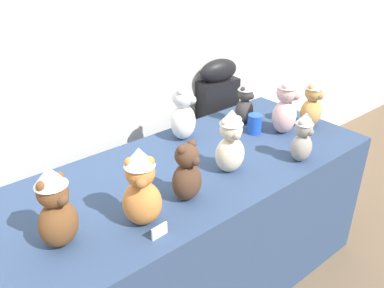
{
  "coord_description": "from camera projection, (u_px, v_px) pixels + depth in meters",
  "views": [
    {
      "loc": [
        -1.05,
        -1.02,
        1.76
      ],
      "look_at": [
        0.0,
        0.25,
        0.88
      ],
      "focal_mm": 37.26,
      "sensor_mm": 36.0,
      "label": 1
    }
  ],
  "objects": [
    {
      "name": "wall_back",
      "position": [
        114.0,
        31.0,
        2.11
      ],
      "size": [
        7.0,
        0.08,
        2.6
      ],
      "primitive_type": "cube",
      "color": "silver",
      "rests_on": "ground_plane"
    },
    {
      "name": "display_table",
      "position": [
        192.0,
        228.0,
        2.1
      ],
      "size": [
        1.9,
        0.8,
        0.76
      ],
      "primitive_type": "cube",
      "color": "navy",
      "rests_on": "ground_plane"
    },
    {
      "name": "instrument_case",
      "position": [
        217.0,
        133.0,
        2.77
      ],
      "size": [
        0.29,
        0.15,
        1.05
      ],
      "rotation": [
        0.0,
        0.0,
        -0.09
      ],
      "color": "black",
      "rests_on": "ground_plane"
    },
    {
      "name": "teddy_bear_ginger",
      "position": [
        141.0,
        188.0,
        1.47
      ],
      "size": [
        0.19,
        0.19,
        0.33
      ],
      "rotation": [
        0.0,
        0.0,
        -0.56
      ],
      "color": "#D17F3D",
      "rests_on": "display_table"
    },
    {
      "name": "teddy_bear_snow",
      "position": [
        183.0,
        114.0,
        2.12
      ],
      "size": [
        0.2,
        0.2,
        0.31
      ],
      "rotation": [
        0.0,
        0.0,
        0.57
      ],
      "color": "white",
      "rests_on": "display_table"
    },
    {
      "name": "teddy_bear_cocoa",
      "position": [
        187.0,
        173.0,
        1.63
      ],
      "size": [
        0.15,
        0.14,
        0.27
      ],
      "rotation": [
        0.0,
        0.0,
        0.17
      ],
      "color": "#4C3323",
      "rests_on": "display_table"
    },
    {
      "name": "teddy_bear_ash",
      "position": [
        303.0,
        138.0,
        1.91
      ],
      "size": [
        0.12,
        0.1,
        0.25
      ],
      "rotation": [
        0.0,
        0.0,
        0.0
      ],
      "color": "gray",
      "rests_on": "display_table"
    },
    {
      "name": "teddy_bear_chestnut",
      "position": [
        56.0,
        208.0,
        1.37
      ],
      "size": [
        0.18,
        0.16,
        0.32
      ],
      "rotation": [
        0.0,
        0.0,
        0.29
      ],
      "color": "brown",
      "rests_on": "display_table"
    },
    {
      "name": "teddy_bear_honey",
      "position": [
        312.0,
        103.0,
        2.26
      ],
      "size": [
        0.13,
        0.12,
        0.29
      ],
      "rotation": [
        0.0,
        0.0,
        0.01
      ],
      "color": "tan",
      "rests_on": "display_table"
    },
    {
      "name": "teddy_bear_blush",
      "position": [
        286.0,
        104.0,
        2.17
      ],
      "size": [
        0.19,
        0.17,
        0.34
      ],
      "rotation": [
        0.0,
        0.0,
        0.32
      ],
      "color": "beige",
      "rests_on": "display_table"
    },
    {
      "name": "teddy_bear_cream",
      "position": [
        231.0,
        142.0,
        1.81
      ],
      "size": [
        0.16,
        0.15,
        0.31
      ],
      "rotation": [
        0.0,
        0.0,
        -0.23
      ],
      "color": "beige",
      "rests_on": "display_table"
    },
    {
      "name": "teddy_bear_charcoal",
      "position": [
        245.0,
        102.0,
        2.3
      ],
      "size": [
        0.14,
        0.13,
        0.26
      ],
      "rotation": [
        0.0,
        0.0,
        0.25
      ],
      "color": "#383533",
      "rests_on": "display_table"
    },
    {
      "name": "party_cup_blue",
      "position": [
        255.0,
        124.0,
        2.21
      ],
      "size": [
        0.08,
        0.08,
        0.11
      ],
      "primitive_type": "cylinder",
      "color": "blue",
      "rests_on": "display_table"
    },
    {
      "name": "name_card_front_left",
      "position": [
        159.0,
        231.0,
        1.46
      ],
      "size": [
        0.07,
        0.01,
        0.05
      ],
      "primitive_type": "cube",
      "rotation": [
        0.0,
        0.0,
        0.07
      ],
      "color": "white",
      "rests_on": "display_table"
    }
  ]
}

